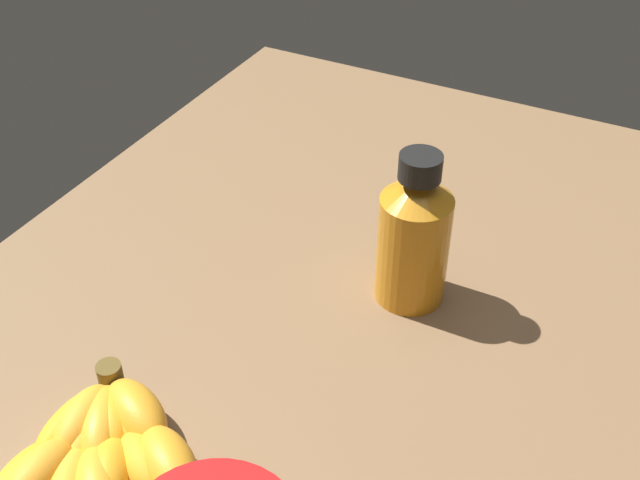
% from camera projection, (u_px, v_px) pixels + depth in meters
% --- Properties ---
extents(ground_plane, '(0.95, 0.69, 0.05)m').
position_uv_depth(ground_plane, '(331.00, 342.00, 0.71)').
color(ground_plane, brown).
extents(banana_bunch, '(0.21, 0.19, 0.04)m').
position_uv_depth(banana_bunch, '(97.00, 475.00, 0.55)').
color(banana_bunch, orange).
rests_on(banana_bunch, ground_plane).
extents(honey_bottle, '(0.06, 0.06, 0.15)m').
position_uv_depth(honey_bottle, '(414.00, 236.00, 0.68)').
color(honey_bottle, orange).
rests_on(honey_bottle, ground_plane).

